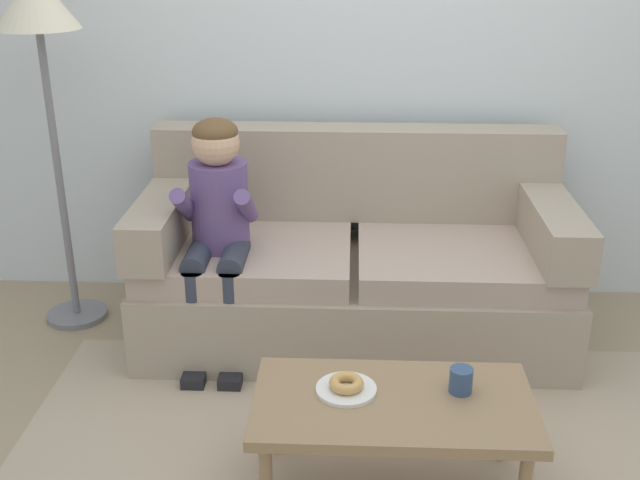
# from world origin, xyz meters

# --- Properties ---
(ground) EXTENTS (10.00, 10.00, 0.00)m
(ground) POSITION_xyz_m (0.00, 0.00, 0.00)
(ground) COLOR #9E896B
(wall_back) EXTENTS (8.00, 0.10, 2.80)m
(wall_back) POSITION_xyz_m (0.00, 1.40, 1.40)
(wall_back) COLOR silver
(wall_back) RESTS_ON ground
(area_rug) EXTENTS (2.85, 1.87, 0.01)m
(area_rug) POSITION_xyz_m (0.00, -0.25, 0.01)
(area_rug) COLOR tan
(area_rug) RESTS_ON ground
(couch) EXTENTS (1.98, 0.90, 0.96)m
(couch) POSITION_xyz_m (-0.12, 0.85, 0.35)
(couch) COLOR tan
(couch) RESTS_ON ground
(coffee_table) EXTENTS (0.95, 0.51, 0.39)m
(coffee_table) POSITION_xyz_m (0.01, -0.32, 0.34)
(coffee_table) COLOR #937551
(coffee_table) RESTS_ON ground
(person_child) EXTENTS (0.34, 0.58, 1.10)m
(person_child) POSITION_xyz_m (-0.73, 0.64, 0.67)
(person_child) COLOR #664C84
(person_child) RESTS_ON ground
(plate) EXTENTS (0.21, 0.21, 0.01)m
(plate) POSITION_xyz_m (-0.15, -0.27, 0.40)
(plate) COLOR white
(plate) RESTS_ON coffee_table
(donut) EXTENTS (0.16, 0.16, 0.04)m
(donut) POSITION_xyz_m (-0.15, -0.27, 0.42)
(donut) COLOR tan
(donut) RESTS_ON plate
(mug) EXTENTS (0.08, 0.08, 0.09)m
(mug) POSITION_xyz_m (0.24, -0.26, 0.43)
(mug) COLOR #334C72
(mug) RESTS_ON coffee_table
(toy_controller) EXTENTS (0.23, 0.09, 0.05)m
(toy_controller) POSITION_xyz_m (0.41, 0.01, 0.03)
(toy_controller) COLOR red
(toy_controller) RESTS_ON ground
(floor_lamp) EXTENTS (0.37, 0.37, 1.70)m
(floor_lamp) POSITION_xyz_m (-1.54, 0.93, 1.43)
(floor_lamp) COLOR slate
(floor_lamp) RESTS_ON ground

